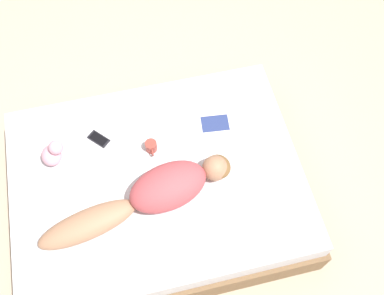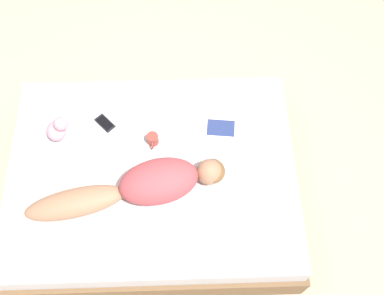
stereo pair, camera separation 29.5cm
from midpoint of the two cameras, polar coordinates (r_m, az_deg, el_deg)
ground_plane at (r=3.53m, az=-2.15°, el=-6.23°), size 12.00×12.00×0.00m
bed at (r=3.32m, az=-2.28°, el=-4.74°), size 1.57×2.05×0.47m
person at (r=2.94m, az=-3.53°, el=-5.18°), size 0.49×1.34×0.24m
open_magazine at (r=3.31m, az=6.31°, el=3.70°), size 0.44×0.33×0.01m
coffee_mug at (r=3.15m, az=-2.37°, el=0.81°), size 0.12×0.08×0.08m
cell_phone at (r=3.30m, az=-8.53°, el=2.86°), size 0.17×0.16×0.01m
plush_toy at (r=3.24m, az=-14.25°, el=2.05°), size 0.15×0.17×0.21m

